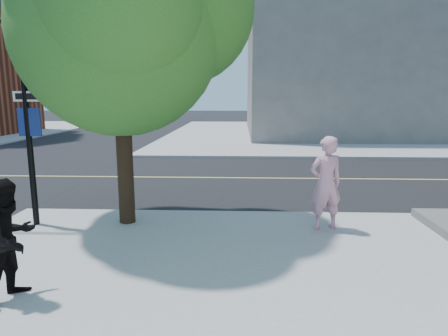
{
  "coord_description": "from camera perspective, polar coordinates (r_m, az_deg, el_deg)",
  "views": [
    {
      "loc": [
        4.35,
        -9.31,
        2.91
      ],
      "look_at": [
        3.99,
        -0.58,
        1.3
      ],
      "focal_mm": 31.55,
      "sensor_mm": 36.0,
      "label": 1
    }
  ],
  "objects": [
    {
      "name": "filler_ne",
      "position": [
        33.04,
        20.3,
        17.12
      ],
      "size": [
        18.0,
        16.0,
        14.0
      ],
      "primitive_type": "cube",
      "color": "slate",
      "rests_on": "sidewalk_ne"
    },
    {
      "name": "ground",
      "position": [
        10.68,
        -21.88,
        -6.14
      ],
      "size": [
        140.0,
        140.0,
        0.0
      ],
      "primitive_type": "plane",
      "color": "black",
      "rests_on": "ground"
    },
    {
      "name": "man_on_phone",
      "position": [
        8.48,
        14.52,
        -2.15
      ],
      "size": [
        0.82,
        0.64,
        1.98
      ],
      "primitive_type": "imported",
      "rotation": [
        0.0,
        0.0,
        3.4
      ],
      "color": "pink",
      "rests_on": "sidewalk_se"
    },
    {
      "name": "sidewalk_ne",
      "position": [
        32.27,
        18.93,
        4.79
      ],
      "size": [
        29.0,
        25.0,
        0.12
      ],
      "primitive_type": "cube",
      "color": "#A3A3A3",
      "rests_on": "ground"
    },
    {
      "name": "street_tree",
      "position": [
        8.9,
        -14.31,
        21.59
      ],
      "size": [
        5.32,
        4.84,
        7.06
      ],
      "rotation": [
        0.0,
        0.0,
        -0.25
      ],
      "color": "black",
      "rests_on": "sidewalk_se"
    },
    {
      "name": "pedestrian",
      "position": [
        6.2,
        -28.54,
        -9.08
      ],
      "size": [
        0.83,
        0.96,
        1.7
      ],
      "primitive_type": "imported",
      "rotation": [
        0.0,
        0.0,
        1.31
      ],
      "color": "black",
      "rests_on": "sidewalk_se"
    },
    {
      "name": "road_ew",
      "position": [
        14.77,
        -14.79,
        -1.26
      ],
      "size": [
        140.0,
        9.0,
        0.01
      ],
      "primitive_type": "cube",
      "color": "black",
      "rests_on": "ground"
    }
  ]
}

